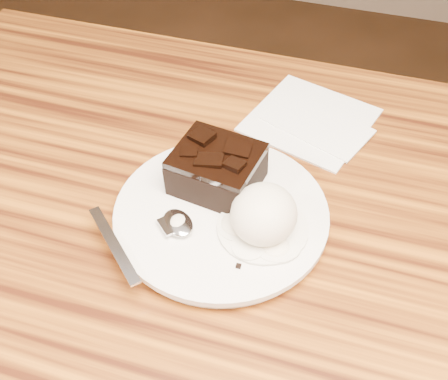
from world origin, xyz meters
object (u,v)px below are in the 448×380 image
(plate, at_px, (221,216))
(ice_cream_scoop, at_px, (264,214))
(brownie, at_px, (217,171))
(napkin, at_px, (310,119))
(spoon, at_px, (178,224))

(plate, xyz_separation_m, ice_cream_scoop, (0.05, -0.01, 0.03))
(brownie, xyz_separation_m, napkin, (0.07, 0.16, -0.04))
(plate, xyz_separation_m, brownie, (-0.02, 0.04, 0.03))
(plate, distance_m, brownie, 0.05)
(brownie, relative_size, spoon, 0.54)
(brownie, relative_size, napkin, 0.62)
(brownie, relative_size, ice_cream_scoop, 1.24)
(plate, bearing_deg, napkin, 73.46)
(brownie, xyz_separation_m, spoon, (-0.02, -0.07, -0.02))
(brownie, distance_m, spoon, 0.07)
(plate, xyz_separation_m, napkin, (0.06, 0.20, -0.01))
(spoon, distance_m, napkin, 0.25)
(brownie, distance_m, ice_cream_scoop, 0.08)
(plate, distance_m, napkin, 0.21)
(napkin, bearing_deg, brownie, -114.70)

